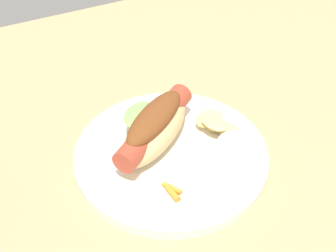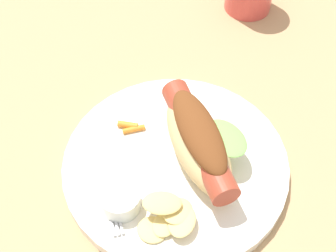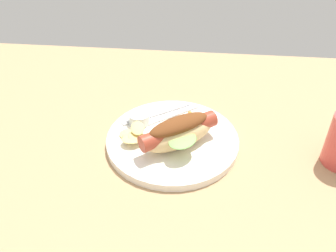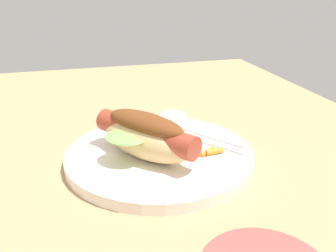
{
  "view_description": "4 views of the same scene",
  "coord_description": "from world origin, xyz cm",
  "px_view_note": "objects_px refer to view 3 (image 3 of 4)",
  "views": [
    {
      "loc": [
        23.35,
        46.99,
        50.67
      ],
      "look_at": [
        1.79,
        1.75,
        6.16
      ],
      "focal_mm": 53.49,
      "sensor_mm": 36.0,
      "label": 1
    },
    {
      "loc": [
        -30.02,
        -6.43,
        50.61
      ],
      "look_at": [
        3.18,
        3.71,
        6.0
      ],
      "focal_mm": 52.46,
      "sensor_mm": 36.0,
      "label": 2
    },
    {
      "loc": [
        6.51,
        -55.66,
        49.41
      ],
      "look_at": [
        0.78,
        1.01,
        5.45
      ],
      "focal_mm": 39.16,
      "sensor_mm": 36.0,
      "label": 3
    },
    {
      "loc": [
        47.67,
        -9.03,
        25.13
      ],
      "look_at": [
        0.05,
        4.01,
        4.66
      ],
      "focal_mm": 38.79,
      "sensor_mm": 36.0,
      "label": 4
    }
  ],
  "objects_px": {
    "knife": "(167,116)",
    "sauce_ramekin": "(139,118)",
    "carrot_garnish": "(189,117)",
    "chips_pile": "(133,135)",
    "hot_dog": "(179,131)",
    "fork": "(159,113)",
    "plate": "(172,140)"
  },
  "relations": [
    {
      "from": "plate",
      "to": "knife",
      "type": "relative_size",
      "value": 1.81
    },
    {
      "from": "fork",
      "to": "plate",
      "type": "bearing_deg",
      "value": 82.27
    },
    {
      "from": "fork",
      "to": "chips_pile",
      "type": "xyz_separation_m",
      "value": [
        -0.04,
        -0.09,
        0.01
      ]
    },
    {
      "from": "hot_dog",
      "to": "sauce_ramekin",
      "type": "xyz_separation_m",
      "value": [
        -0.09,
        0.06,
        -0.02
      ]
    },
    {
      "from": "knife",
      "to": "carrot_garnish",
      "type": "height_order",
      "value": "carrot_garnish"
    },
    {
      "from": "sauce_ramekin",
      "to": "knife",
      "type": "distance_m",
      "value": 0.07
    },
    {
      "from": "carrot_garnish",
      "to": "sauce_ramekin",
      "type": "bearing_deg",
      "value": -165.84
    },
    {
      "from": "plate",
      "to": "sauce_ramekin",
      "type": "bearing_deg",
      "value": 151.15
    },
    {
      "from": "knife",
      "to": "sauce_ramekin",
      "type": "bearing_deg",
      "value": -10.01
    },
    {
      "from": "hot_dog",
      "to": "fork",
      "type": "height_order",
      "value": "hot_dog"
    },
    {
      "from": "sauce_ramekin",
      "to": "carrot_garnish",
      "type": "relative_size",
      "value": 1.25
    },
    {
      "from": "knife",
      "to": "chips_pile",
      "type": "xyz_separation_m",
      "value": [
        -0.06,
        -0.09,
        0.01
      ]
    },
    {
      "from": "plate",
      "to": "carrot_garnish",
      "type": "xyz_separation_m",
      "value": [
        0.03,
        0.07,
        0.01
      ]
    },
    {
      "from": "fork",
      "to": "chips_pile",
      "type": "relative_size",
      "value": 2.2
    },
    {
      "from": "carrot_garnish",
      "to": "plate",
      "type": "bearing_deg",
      "value": -114.28
    },
    {
      "from": "hot_dog",
      "to": "chips_pile",
      "type": "bearing_deg",
      "value": -39.2
    },
    {
      "from": "knife",
      "to": "carrot_garnish",
      "type": "relative_size",
      "value": 4.18
    },
    {
      "from": "chips_pile",
      "to": "carrot_garnish",
      "type": "xyz_separation_m",
      "value": [
        0.11,
        0.08,
        -0.01
      ]
    },
    {
      "from": "hot_dog",
      "to": "carrot_garnish",
      "type": "bearing_deg",
      "value": -136.87
    },
    {
      "from": "plate",
      "to": "knife",
      "type": "distance_m",
      "value": 0.07
    },
    {
      "from": "knife",
      "to": "chips_pile",
      "type": "bearing_deg",
      "value": 17.46
    },
    {
      "from": "carrot_garnish",
      "to": "fork",
      "type": "bearing_deg",
      "value": 171.32
    },
    {
      "from": "chips_pile",
      "to": "hot_dog",
      "type": "bearing_deg",
      "value": -2.91
    },
    {
      "from": "knife",
      "to": "plate",
      "type": "bearing_deg",
      "value": 67.1
    },
    {
      "from": "hot_dog",
      "to": "chips_pile",
      "type": "relative_size",
      "value": 2.34
    },
    {
      "from": "sauce_ramekin",
      "to": "chips_pile",
      "type": "xyz_separation_m",
      "value": [
        -0.0,
        -0.06,
        -0.0
      ]
    },
    {
      "from": "sauce_ramekin",
      "to": "fork",
      "type": "relative_size",
      "value": 0.31
    },
    {
      "from": "fork",
      "to": "carrot_garnish",
      "type": "bearing_deg",
      "value": 137.59
    },
    {
      "from": "chips_pile",
      "to": "fork",
      "type": "bearing_deg",
      "value": 66.61
    },
    {
      "from": "chips_pile",
      "to": "carrot_garnish",
      "type": "distance_m",
      "value": 0.14
    },
    {
      "from": "sauce_ramekin",
      "to": "carrot_garnish",
      "type": "xyz_separation_m",
      "value": [
        0.11,
        0.03,
        -0.01
      ]
    },
    {
      "from": "sauce_ramekin",
      "to": "carrot_garnish",
      "type": "distance_m",
      "value": 0.11
    }
  ]
}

